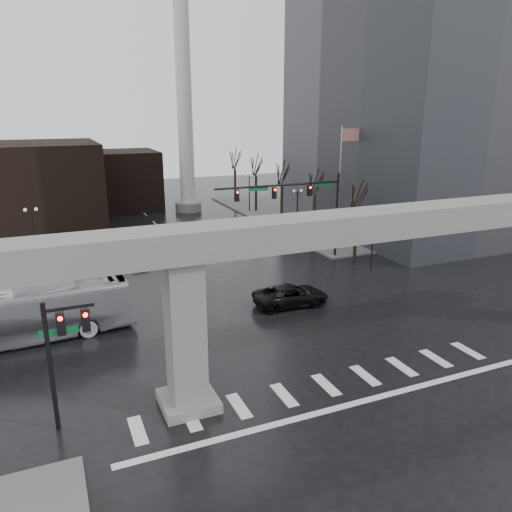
% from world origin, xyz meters
% --- Properties ---
extents(ground, '(160.00, 160.00, 0.00)m').
position_xyz_m(ground, '(0.00, 0.00, 0.00)').
color(ground, black).
rests_on(ground, ground).
extents(sidewalk_ne, '(28.00, 36.00, 0.15)m').
position_xyz_m(sidewalk_ne, '(26.00, 36.00, 0.07)').
color(sidewalk_ne, '#63615E').
rests_on(sidewalk_ne, ground).
extents(elevated_guideway, '(48.00, 2.60, 8.70)m').
position_xyz_m(elevated_guideway, '(1.26, 0.00, 6.88)').
color(elevated_guideway, gray).
rests_on(elevated_guideway, ground).
extents(office_tower, '(22.00, 26.00, 42.00)m').
position_xyz_m(office_tower, '(28.00, 26.00, 21.00)').
color(office_tower, '#595A5E').
rests_on(office_tower, ground).
extents(building_far_left, '(16.00, 14.00, 10.00)m').
position_xyz_m(building_far_left, '(-14.00, 42.00, 5.00)').
color(building_far_left, black).
rests_on(building_far_left, ground).
extents(building_far_mid, '(10.00, 10.00, 8.00)m').
position_xyz_m(building_far_mid, '(-2.00, 52.00, 4.00)').
color(building_far_mid, black).
rests_on(building_far_mid, ground).
extents(smokestack, '(3.60, 3.60, 30.00)m').
position_xyz_m(smokestack, '(6.00, 46.00, 13.35)').
color(smokestack, silver).
rests_on(smokestack, ground).
extents(signal_mast_arm, '(12.12, 0.43, 8.00)m').
position_xyz_m(signal_mast_arm, '(8.99, 18.80, 5.83)').
color(signal_mast_arm, black).
rests_on(signal_mast_arm, ground).
extents(signal_left_pole, '(2.30, 0.30, 6.00)m').
position_xyz_m(signal_left_pole, '(-12.25, 0.50, 4.07)').
color(signal_left_pole, black).
rests_on(signal_left_pole, ground).
extents(flagpole_assembly, '(2.06, 0.12, 12.00)m').
position_xyz_m(flagpole_assembly, '(15.29, 22.00, 7.53)').
color(flagpole_assembly, silver).
rests_on(flagpole_assembly, ground).
extents(lamp_right_0, '(1.22, 0.32, 5.11)m').
position_xyz_m(lamp_right_0, '(13.50, 14.00, 3.47)').
color(lamp_right_0, black).
rests_on(lamp_right_0, ground).
extents(lamp_right_1, '(1.22, 0.32, 5.11)m').
position_xyz_m(lamp_right_1, '(13.50, 28.00, 3.47)').
color(lamp_right_1, black).
rests_on(lamp_right_1, ground).
extents(lamp_right_2, '(1.22, 0.32, 5.11)m').
position_xyz_m(lamp_right_2, '(13.50, 42.00, 3.47)').
color(lamp_right_2, black).
rests_on(lamp_right_2, ground).
extents(lamp_left_0, '(1.22, 0.32, 5.11)m').
position_xyz_m(lamp_left_0, '(-13.50, 14.00, 3.47)').
color(lamp_left_0, black).
rests_on(lamp_left_0, ground).
extents(lamp_left_1, '(1.22, 0.32, 5.11)m').
position_xyz_m(lamp_left_1, '(-13.50, 28.00, 3.47)').
color(lamp_left_1, black).
rests_on(lamp_left_1, ground).
extents(lamp_left_2, '(1.22, 0.32, 5.11)m').
position_xyz_m(lamp_left_2, '(-13.50, 42.00, 3.47)').
color(lamp_left_2, black).
rests_on(lamp_left_2, ground).
extents(tree_right_0, '(1.09, 1.58, 7.50)m').
position_xyz_m(tree_right_0, '(14.53, 18.02, 2.79)').
color(tree_right_0, black).
rests_on(tree_right_0, ground).
extents(tree_right_1, '(1.09, 1.61, 7.67)m').
position_xyz_m(tree_right_1, '(14.53, 26.02, 2.85)').
color(tree_right_1, black).
rests_on(tree_right_1, ground).
extents(tree_right_2, '(1.10, 1.63, 7.85)m').
position_xyz_m(tree_right_2, '(14.53, 34.02, 2.91)').
color(tree_right_2, black).
rests_on(tree_right_2, ground).
extents(tree_right_3, '(1.11, 1.66, 8.02)m').
position_xyz_m(tree_right_3, '(14.53, 42.02, 2.98)').
color(tree_right_3, black).
rests_on(tree_right_3, ground).
extents(tree_right_4, '(1.12, 1.69, 8.19)m').
position_xyz_m(tree_right_4, '(14.53, 50.02, 3.04)').
color(tree_right_4, black).
rests_on(tree_right_4, ground).
extents(pickup_truck, '(5.61, 2.89, 1.51)m').
position_xyz_m(pickup_truck, '(3.27, 9.40, 0.76)').
color(pickup_truck, black).
rests_on(pickup_truck, ground).
extents(city_bus, '(12.76, 3.77, 3.51)m').
position_xyz_m(city_bus, '(-14.03, 10.69, 1.75)').
color(city_bus, '#A0A0A4').
rests_on(city_bus, ground).
extents(far_car, '(2.26, 4.20, 1.36)m').
position_xyz_m(far_car, '(-5.12, 24.46, 0.68)').
color(far_car, black).
rests_on(far_car, ground).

